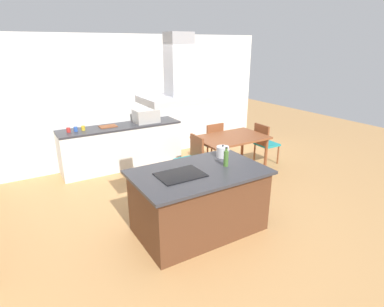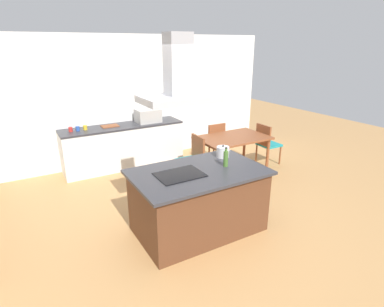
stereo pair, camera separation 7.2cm
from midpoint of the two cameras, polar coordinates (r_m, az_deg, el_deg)
name	(u,v)px [view 2 (the right image)]	position (r m, az deg, el deg)	size (l,w,h in m)	color
ground	(156,189)	(5.75, -6.33, -6.45)	(16.00, 16.00, 0.00)	tan
wall_back	(120,101)	(6.91, -12.77, 9.42)	(7.20, 0.10, 2.70)	white
kitchen_island	(198,201)	(4.35, 1.65, -8.63)	(1.79, 1.12, 0.90)	#59331E
cooktop	(180,175)	(4.03, -1.76, -3.90)	(0.60, 0.44, 0.01)	black
tea_kettle	(223,152)	(4.66, 6.13, 0.30)	(0.24, 0.19, 0.19)	silver
olive_oil_bottle	(226,158)	(4.30, 6.69, -0.89)	(0.07, 0.07, 0.27)	#47722D
back_counter	(124,146)	(6.75, -12.05, 1.36)	(2.51, 0.62, 0.90)	silver
countertop_microwave	(148,116)	(6.79, -7.77, 6.88)	(0.50, 0.38, 0.28)	#B2AFAA
coffee_mug_red	(71,129)	(6.43, -21.08, 4.14)	(0.08, 0.08, 0.09)	red
coffee_mug_blue	(78,129)	(6.44, -19.93, 4.31)	(0.08, 0.08, 0.09)	#2D56B2
coffee_mug_yellow	(85,128)	(6.47, -18.70, 4.52)	(0.08, 0.08, 0.09)	gold
cutting_board	(110,126)	(6.61, -14.53, 4.91)	(0.34, 0.24, 0.02)	brown
dining_table	(233,141)	(6.28, 7.78, 2.29)	(1.40, 0.90, 0.75)	brown
chair_facing_back_wall	(214,140)	(6.83, 4.33, 2.47)	(0.42, 0.42, 0.89)	teal
chair_at_left_end	(193,156)	(5.83, 0.56, -0.51)	(0.42, 0.42, 0.89)	teal
chair_at_right_end	(266,142)	(6.90, 13.76, 2.12)	(0.42, 0.42, 0.89)	teal
range_hood	(178,80)	(3.72, -1.95, 13.26)	(0.90, 0.55, 0.78)	#ADADB2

